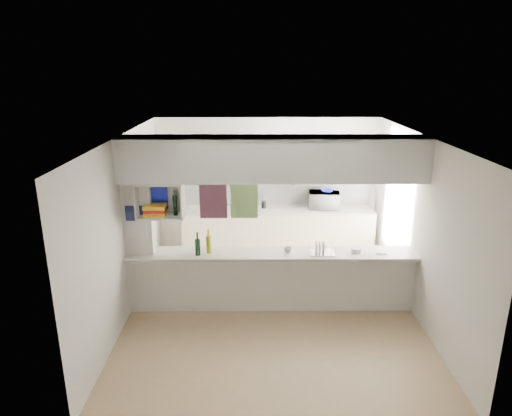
{
  "coord_description": "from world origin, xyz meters",
  "views": [
    {
      "loc": [
        -0.26,
        -6.13,
        3.51
      ],
      "look_at": [
        -0.23,
        0.5,
        1.44
      ],
      "focal_mm": 32.0,
      "sensor_mm": 36.0,
      "label": 1
    }
  ],
  "objects_px": {
    "microwave": "(324,200)",
    "wine_bottles": "(203,245)",
    "bowl": "(327,191)",
    "dish_rack": "(322,248)"
  },
  "relations": [
    {
      "from": "bowl",
      "to": "wine_bottles",
      "type": "xyz_separation_m",
      "value": [
        -2.09,
        -2.17,
        -0.21
      ]
    },
    {
      "from": "microwave",
      "to": "wine_bottles",
      "type": "relative_size",
      "value": 1.57
    },
    {
      "from": "microwave",
      "to": "bowl",
      "type": "distance_m",
      "value": 0.19
    },
    {
      "from": "bowl",
      "to": "dish_rack",
      "type": "relative_size",
      "value": 0.62
    },
    {
      "from": "wine_bottles",
      "to": "bowl",
      "type": "bearing_deg",
      "value": 45.96
    },
    {
      "from": "bowl",
      "to": "wine_bottles",
      "type": "relative_size",
      "value": 0.61
    },
    {
      "from": "dish_rack",
      "to": "wine_bottles",
      "type": "bearing_deg",
      "value": 179.81
    },
    {
      "from": "bowl",
      "to": "dish_rack",
      "type": "distance_m",
      "value": 2.2
    },
    {
      "from": "microwave",
      "to": "dish_rack",
      "type": "distance_m",
      "value": 2.21
    },
    {
      "from": "bowl",
      "to": "dish_rack",
      "type": "bearing_deg",
      "value": -100.16
    }
  ]
}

